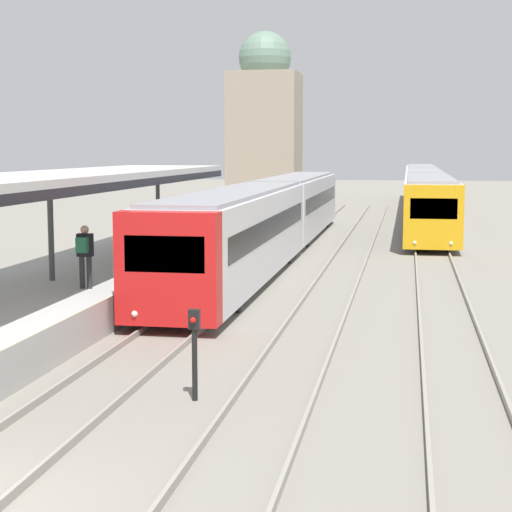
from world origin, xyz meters
TOP-DOWN VIEW (x-y plane):
  - platform_canopy at (-3.94, 12.85)m, footprint 4.00×25.82m
  - person_on_platform at (-2.55, 11.67)m, footprint 0.40×0.40m
  - train_near at (0.00, 27.26)m, footprint 2.58×33.83m
  - train_far at (6.84, 51.86)m, footprint 2.57×47.96m
  - signal_post_near at (1.99, 5.38)m, footprint 0.20×0.21m
  - distant_domed_building at (-5.82, 59.82)m, footprint 5.51×5.51m

SIDE VIEW (x-z plane):
  - signal_post_near at x=1.99m, z-range 0.21..1.90m
  - train_far at x=6.84m, z-range 0.17..3.33m
  - train_near at x=0.00m, z-range 0.17..3.35m
  - person_on_platform at x=-2.55m, z-range 1.08..2.74m
  - platform_canopy at x=-3.94m, z-range 2.29..5.26m
  - distant_domed_building at x=-5.82m, z-range -0.41..13.58m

